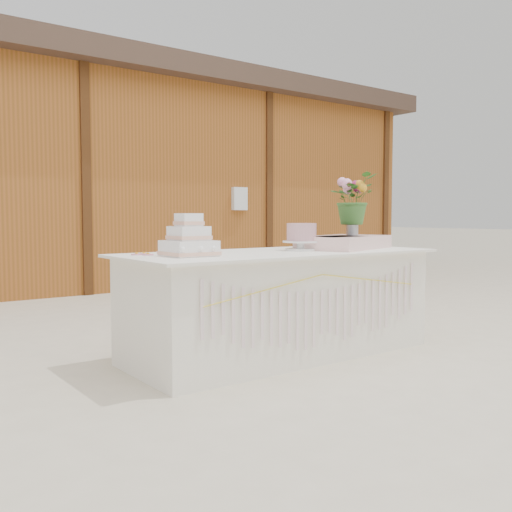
{
  "coord_description": "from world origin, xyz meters",
  "views": [
    {
      "loc": [
        -2.65,
        -3.27,
        1.03
      ],
      "look_at": [
        0.0,
        0.3,
        0.72
      ],
      "focal_mm": 40.0,
      "sensor_mm": 36.0,
      "label": 1
    }
  ],
  "objects": [
    {
      "name": "wedding_cake",
      "position": [
        -0.79,
        -0.02,
        0.86
      ],
      "size": [
        0.31,
        0.31,
        0.28
      ],
      "rotation": [
        0.0,
        0.0,
        -0.01
      ],
      "color": "white",
      "rests_on": "cake_table"
    },
    {
      "name": "loose_flowers",
      "position": [
        -1.02,
        0.11,
        0.78
      ],
      "size": [
        0.16,
        0.37,
        0.02
      ],
      "primitive_type": null,
      "rotation": [
        0.0,
        0.0,
        0.03
      ],
      "color": "pink",
      "rests_on": "cake_table"
    },
    {
      "name": "ground",
      "position": [
        0.0,
        0.0,
        0.0
      ],
      "size": [
        80.0,
        80.0,
        0.0
      ],
      "primitive_type": "plane",
      "color": "beige",
      "rests_on": "ground"
    },
    {
      "name": "cake_table",
      "position": [
        0.0,
        -0.0,
        0.39
      ],
      "size": [
        2.4,
        1.0,
        0.77
      ],
      "color": "white",
      "rests_on": "ground"
    },
    {
      "name": "satin_runner",
      "position": [
        0.64,
        -0.02,
        0.82
      ],
      "size": [
        0.93,
        0.71,
        0.1
      ],
      "primitive_type": "cube",
      "rotation": [
        0.0,
        0.0,
        0.33
      ],
      "color": "#FAD0C9",
      "rests_on": "cake_table"
    },
    {
      "name": "barn",
      "position": [
        -0.01,
        5.99,
        1.68
      ],
      "size": [
        12.6,
        4.6,
        3.3
      ],
      "color": "brown",
      "rests_on": "ground"
    },
    {
      "name": "flower_vase",
      "position": [
        0.79,
        0.04,
        0.94
      ],
      "size": [
        0.1,
        0.1,
        0.14
      ],
      "primitive_type": "cylinder",
      "color": "#B2B2B7",
      "rests_on": "satin_runner"
    },
    {
      "name": "bouquet",
      "position": [
        0.79,
        0.04,
        1.22
      ],
      "size": [
        0.43,
        0.38,
        0.43
      ],
      "primitive_type": "imported",
      "rotation": [
        0.0,
        0.0,
        0.14
      ],
      "color": "#396B2A",
      "rests_on": "flower_vase"
    },
    {
      "name": "pink_cake_stand",
      "position": [
        0.21,
        0.01,
        0.89
      ],
      "size": [
        0.29,
        0.29,
        0.21
      ],
      "color": "white",
      "rests_on": "cake_table"
    }
  ]
}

